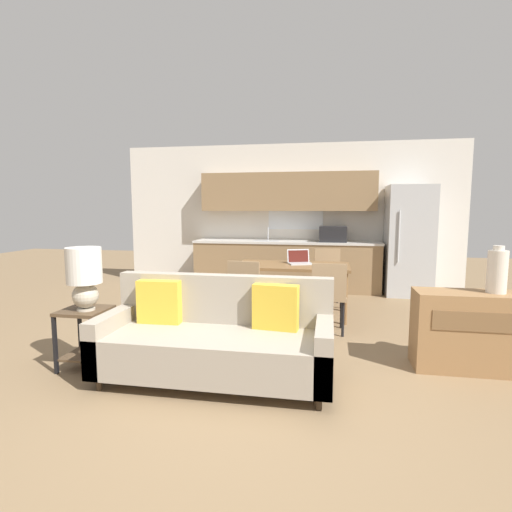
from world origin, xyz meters
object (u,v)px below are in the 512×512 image
object	(u,v)px
side_table	(85,329)
dining_chair_near_left	(247,290)
couch	(217,340)
credenza	(477,332)
vase	(497,271)
dining_chair_far_right	(328,274)
table_lamp	(84,274)
laptop	(299,260)
dining_chair_near_right	(328,293)
refrigerator	(408,241)
dining_table	(293,269)

from	to	relation	value
side_table	dining_chair_near_left	bearing A→B (deg)	49.92
couch	credenza	size ratio (longest dim) A/B	1.81
vase	dining_chair_far_right	xyz separation A→B (m)	(-1.51, 2.31, -0.45)
couch	dining_chair_far_right	distance (m)	3.09
table_lamp	credenza	world-z (taller)	table_lamp
dining_chair_far_right	laptop	world-z (taller)	laptop
couch	laptop	bearing A→B (deg)	76.67
dining_chair_near_left	dining_chair_near_right	bearing A→B (deg)	-174.90
credenza	dining_chair_far_right	bearing A→B (deg)	120.28
dining_chair_near_right	side_table	bearing A→B (deg)	31.62
refrigerator	side_table	bearing A→B (deg)	-132.37
couch	vase	world-z (taller)	vase
side_table	couch	bearing A→B (deg)	-0.17
couch	vase	bearing A→B (deg)	14.25
credenza	dining_chair_far_right	xyz separation A→B (m)	(-1.37, 2.34, 0.12)
credenza	dining_chair_near_left	size ratio (longest dim) A/B	1.28
dining_chair_far_right	dining_chair_near_left	size ratio (longest dim) A/B	1.00
refrigerator	dining_table	xyz separation A→B (m)	(-1.84, -1.72, -0.29)
couch	dining_chair_near_right	distance (m)	1.76
laptop	side_table	bearing A→B (deg)	-148.39
laptop	refrigerator	bearing A→B (deg)	22.57
couch	vase	xyz separation A→B (m)	(2.46, 0.63, 0.59)
side_table	vase	bearing A→B (deg)	9.43
refrigerator	vase	bearing A→B (deg)	-87.28
side_table	laptop	size ratio (longest dim) A/B	1.46
side_table	credenza	size ratio (longest dim) A/B	0.51
side_table	table_lamp	xyz separation A→B (m)	(0.04, -0.03, 0.53)
credenza	dining_chair_far_right	world-z (taller)	dining_chair_far_right
dining_table	credenza	bearing A→B (deg)	-41.11
dining_chair_near_right	laptop	distance (m)	0.99
dining_table	side_table	world-z (taller)	dining_table
vase	dining_chair_far_right	bearing A→B (deg)	123.12
table_lamp	dining_chair_near_right	size ratio (longest dim) A/B	0.67
table_lamp	credenza	size ratio (longest dim) A/B	0.53
table_lamp	laptop	bearing A→B (deg)	52.59
dining_table	credenza	world-z (taller)	credenza
side_table	dining_chair_near_right	bearing A→B (deg)	33.05
credenza	couch	bearing A→B (deg)	-165.44
dining_chair_near_right	table_lamp	bearing A→B (deg)	32.58
couch	dining_chair_far_right	size ratio (longest dim) A/B	2.32
laptop	couch	bearing A→B (deg)	-123.39
refrigerator	dining_chair_far_right	bearing A→B (deg)	-143.66
credenza	vase	xyz separation A→B (m)	(0.15, 0.02, 0.57)
vase	dining_chair_far_right	distance (m)	2.80
dining_table	dining_chair_near_left	distance (m)	0.91
vase	dining_chair_near_left	size ratio (longest dim) A/B	0.50
side_table	dining_chair_far_right	distance (m)	3.69
dining_table	dining_chair_near_right	size ratio (longest dim) A/B	1.79
credenza	dining_chair_near_left	distance (m)	2.52
refrigerator	dining_chair_far_right	distance (m)	1.74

